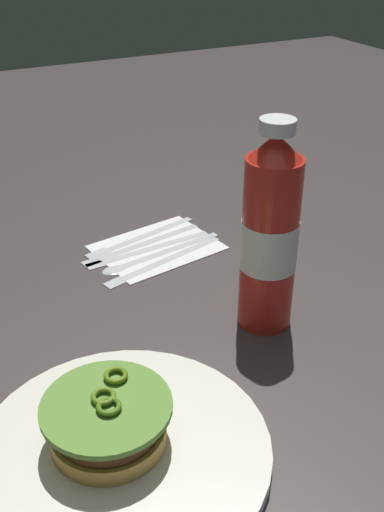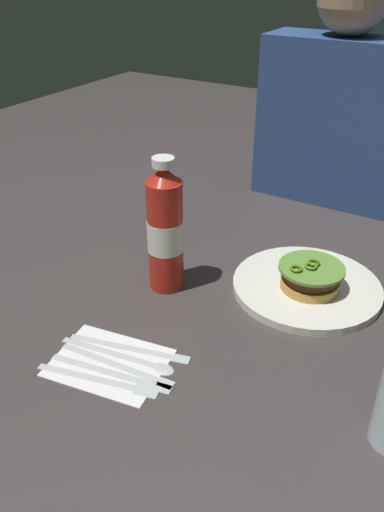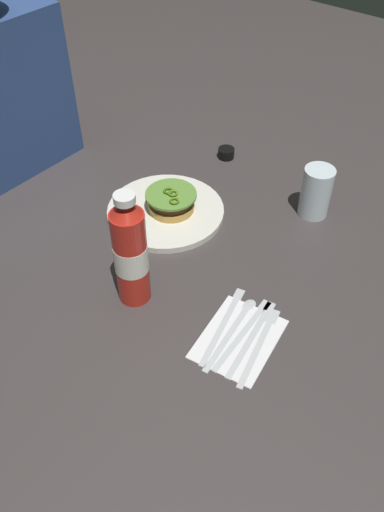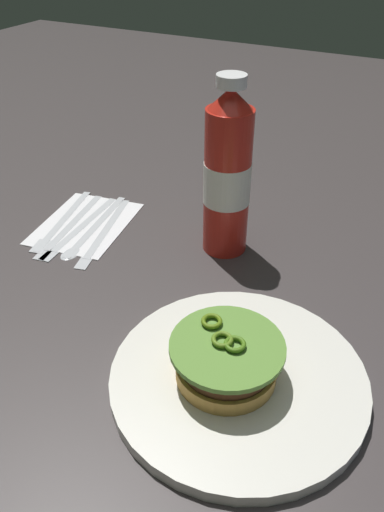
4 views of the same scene
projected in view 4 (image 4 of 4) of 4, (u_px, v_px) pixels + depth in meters
The scene contains 10 objects.
ground_plane at pixel (164, 360), 0.58m from camera, with size 3.00×3.00×0.00m, color #3B3535.
dinner_plate at pixel (238, 378), 0.55m from camera, with size 0.28×0.28×0.02m, color silver.
burger_sandwich at pixel (225, 362), 0.53m from camera, with size 0.12×0.12×0.05m.
ketchup_bottle at pixel (227, 176), 0.70m from camera, with size 0.07×0.07×0.26m.
napkin at pixel (86, 223), 0.82m from camera, with size 0.17×0.13×0.00m, color white.
fork_utensil at pixel (59, 223), 0.82m from camera, with size 0.19×0.06×0.00m.
table_knife at pixel (67, 227), 0.81m from camera, with size 0.20×0.05×0.00m.
steak_knife at pixel (77, 229), 0.80m from camera, with size 0.20×0.03×0.00m.
spoon_utensil at pixel (88, 233), 0.79m from camera, with size 0.20×0.05×0.00m.
butter_knife at pixel (102, 234), 0.79m from camera, with size 0.20×0.07×0.00m.
Camera 4 is at (0.34, 0.21, 0.43)m, focal length 35.41 mm.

